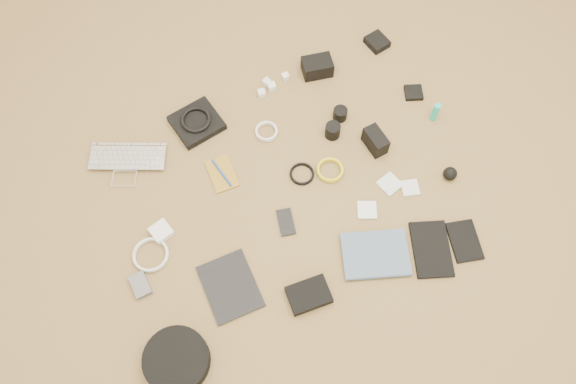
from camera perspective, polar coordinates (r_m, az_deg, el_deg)
name	(u,v)px	position (r m, az deg, el deg)	size (l,w,h in m)	color
laptop	(127,167)	(2.32, -16.08, 2.45)	(0.30, 0.21, 0.02)	silver
headphone_pouch	(197,123)	(2.35, -9.25, 6.96)	(0.18, 0.17, 0.03)	black
headphones	(196,120)	(2.33, -9.34, 7.28)	(0.13, 0.13, 0.02)	black
charger_a	(262,93)	(2.41, -2.70, 9.99)	(0.03, 0.03, 0.03)	silver
charger_b	(267,82)	(2.44, -2.19, 11.10)	(0.03, 0.03, 0.03)	silver
charger_c	(285,76)	(2.46, -0.27, 11.66)	(0.03, 0.03, 0.03)	silver
charger_d	(272,87)	(2.43, -1.67, 10.66)	(0.03, 0.03, 0.03)	silver
dslr_camera	(317,67)	(2.47, 2.98, 12.58)	(0.13, 0.09, 0.07)	black
lens_pouch	(377,42)	(2.60, 9.03, 14.82)	(0.08, 0.09, 0.03)	black
notebook_olive	(222,174)	(2.24, -6.73, 1.84)	(0.10, 0.15, 0.01)	olive
pen_blue	(222,173)	(2.23, -6.75, 1.94)	(0.01, 0.01, 0.14)	#123A99
cable_white_a	(267,132)	(2.31, -2.20, 6.11)	(0.09, 0.09, 0.01)	silver
lens_a	(333,131)	(2.29, 4.56, 6.23)	(0.06, 0.06, 0.07)	black
lens_b	(340,114)	(2.34, 5.32, 7.91)	(0.06, 0.06, 0.05)	black
card_reader	(414,93)	(2.47, 12.63, 9.82)	(0.07, 0.07, 0.02)	black
power_brick	(161,232)	(2.16, -12.75, -3.94)	(0.07, 0.07, 0.03)	silver
cable_white_b	(151,255)	(2.15, -13.74, -6.27)	(0.13, 0.13, 0.01)	silver
cable_black	(302,174)	(2.22, 1.42, 1.80)	(0.10, 0.10, 0.01)	black
cable_yellow	(330,171)	(2.23, 4.28, 2.16)	(0.11, 0.11, 0.01)	gold
flash	(375,141)	(2.28, 8.86, 5.16)	(0.06, 0.11, 0.08)	black
lens_cleaner	(435,112)	(2.39, 14.73, 7.86)	(0.03, 0.03, 0.10)	#1AAE99
battery_charger	(140,285)	(2.11, -14.76, -9.15)	(0.06, 0.09, 0.02)	#58575C
tablet	(230,286)	(2.06, -5.89, -9.52)	(0.18, 0.23, 0.01)	black
phone	(286,222)	(2.13, -0.21, -3.08)	(0.06, 0.11, 0.01)	black
filter_case_left	(367,210)	(2.17, 8.03, -1.84)	(0.07, 0.07, 0.01)	silver
filter_case_mid	(390,184)	(2.23, 10.28, 0.80)	(0.08, 0.08, 0.01)	silver
filter_case_right	(410,188)	(2.24, 12.30, 0.42)	(0.07, 0.07, 0.01)	silver
air_blower	(450,174)	(2.28, 16.14, 1.81)	(0.05, 0.05, 0.05)	black
headphone_case	(177,360)	(2.01, -11.24, -16.41)	(0.22, 0.22, 0.06)	black
drive_case	(309,295)	(2.03, 2.12, -10.40)	(0.15, 0.11, 0.04)	black
paperback	(379,278)	(2.08, 9.22, -8.66)	(0.18, 0.24, 0.02)	#465C77
notebook_black_a	(431,249)	(2.16, 14.34, -5.65)	(0.14, 0.22, 0.02)	black
notebook_black_b	(464,241)	(2.20, 17.49, -4.77)	(0.10, 0.16, 0.01)	black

